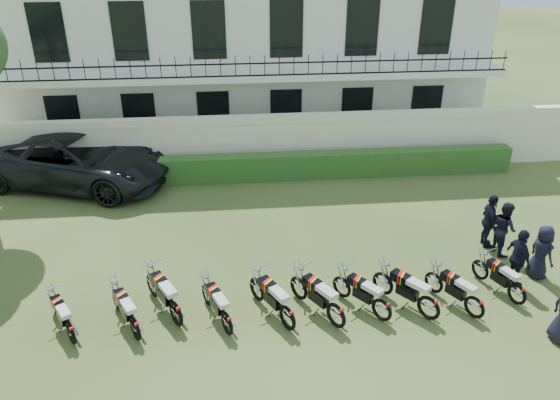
{
  "coord_description": "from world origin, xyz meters",
  "views": [
    {
      "loc": [
        -0.81,
        -11.75,
        8.93
      ],
      "look_at": [
        0.57,
        2.79,
        1.36
      ],
      "focal_mm": 35.0,
      "sensor_mm": 36.0,
      "label": 1
    }
  ],
  "objects": [
    {
      "name": "officer_3",
      "position": [
        7.52,
        0.12,
        0.8
      ],
      "size": [
        0.66,
        0.87,
        1.59
      ],
      "primitive_type": "imported",
      "rotation": [
        0.0,
        0.0,
        1.79
      ],
      "color": "black",
      "rests_on": "ground"
    },
    {
      "name": "motorcycle_4",
      "position": [
        0.34,
        -1.45,
        0.51
      ],
      "size": [
        1.07,
        1.83,
        1.11
      ],
      "rotation": [
        0.0,
        0.0,
        0.5
      ],
      "color": "black",
      "rests_on": "ground"
    },
    {
      "name": "motorcycle_0",
      "position": [
        -4.75,
        -1.45,
        0.45
      ],
      "size": [
        1.0,
        1.56,
        0.97
      ],
      "rotation": [
        0.0,
        0.0,
        0.55
      ],
      "color": "black",
      "rests_on": "ground"
    },
    {
      "name": "hedge",
      "position": [
        1.0,
        7.2,
        0.5
      ],
      "size": [
        18.0,
        0.6,
        1.0
      ],
      "primitive_type": "cube",
      "color": "#234217",
      "rests_on": "ground"
    },
    {
      "name": "motorcycle_6",
      "position": [
        2.7,
        -1.34,
        0.48
      ],
      "size": [
        1.24,
        1.56,
        1.04
      ],
      "rotation": [
        0.0,
        0.0,
        0.66
      ],
      "color": "black",
      "rests_on": "ground"
    },
    {
      "name": "motorcycle_5",
      "position": [
        1.53,
        -1.48,
        0.52
      ],
      "size": [
        1.2,
        1.79,
        1.12
      ],
      "rotation": [
        0.0,
        0.0,
        0.57
      ],
      "color": "black",
      "rests_on": "ground"
    },
    {
      "name": "perimeter_wall",
      "position": [
        0.0,
        8.0,
        1.17
      ],
      "size": [
        30.0,
        0.35,
        2.3
      ],
      "color": "#EFE5C9",
      "rests_on": "ground"
    },
    {
      "name": "officer_5",
      "position": [
        6.77,
        1.79,
        0.86
      ],
      "size": [
        0.56,
        1.06,
        1.72
      ],
      "primitive_type": "imported",
      "rotation": [
        0.0,
        0.0,
        1.42
      ],
      "color": "black",
      "rests_on": "ground"
    },
    {
      "name": "building",
      "position": [
        0.0,
        13.96,
        3.71
      ],
      "size": [
        20.4,
        9.6,
        7.4
      ],
      "color": "silver",
      "rests_on": "ground"
    },
    {
      "name": "motorcycle_8",
      "position": [
        5.02,
        -1.45,
        0.47
      ],
      "size": [
        1.03,
        1.67,
        1.02
      ],
      "rotation": [
        0.0,
        0.0,
        0.53
      ],
      "color": "black",
      "rests_on": "ground"
    },
    {
      "name": "officer_2",
      "position": [
        6.69,
        -0.21,
        0.85
      ],
      "size": [
        0.5,
        1.03,
        1.71
      ],
      "primitive_type": "imported",
      "rotation": [
        0.0,
        0.0,
        1.66
      ],
      "color": "black",
      "rests_on": "ground"
    },
    {
      "name": "motorcycle_7",
      "position": [
        3.86,
        -1.4,
        0.52
      ],
      "size": [
        1.34,
        1.68,
        1.12
      ],
      "rotation": [
        0.0,
        0.0,
        0.66
      ],
      "color": "black",
      "rests_on": "ground"
    },
    {
      "name": "motorcycle_3",
      "position": [
        -1.11,
        -1.47,
        0.47
      ],
      "size": [
        0.88,
        1.76,
        1.02
      ],
      "rotation": [
        0.0,
        0.0,
        0.4
      ],
      "color": "black",
      "rests_on": "ground"
    },
    {
      "name": "motorcycle_2",
      "position": [
        -2.34,
        -1.04,
        0.52
      ],
      "size": [
        1.11,
        1.86,
        1.13
      ],
      "rotation": [
        0.0,
        0.0,
        0.52
      ],
      "color": "black",
      "rests_on": "ground"
    },
    {
      "name": "motorcycle_1",
      "position": [
        -3.26,
        -1.46,
        0.47
      ],
      "size": [
        0.98,
        1.69,
        1.02
      ],
      "rotation": [
        0.0,
        0.0,
        0.49
      ],
      "color": "black",
      "rests_on": "ground"
    },
    {
      "name": "motorcycle_9",
      "position": [
        6.34,
        -1.03,
        0.46
      ],
      "size": [
        0.85,
        1.72,
        1.0
      ],
      "rotation": [
        0.0,
        0.0,
        0.4
      ],
      "color": "black",
      "rests_on": "ground"
    },
    {
      "name": "suv",
      "position": [
        -6.57,
        7.45,
        0.96
      ],
      "size": [
        7.58,
        5.19,
        1.93
      ],
      "primitive_type": "imported",
      "rotation": [
        0.0,
        0.0,
        1.26
      ],
      "color": "black",
      "rests_on": "ground"
    },
    {
      "name": "officer_4",
      "position": [
        7.06,
        1.42,
        0.83
      ],
      "size": [
        0.69,
        0.85,
        1.65
      ],
      "primitive_type": "imported",
      "rotation": [
        0.0,
        0.0,
        1.65
      ],
      "color": "black",
      "rests_on": "ground"
    },
    {
      "name": "ground",
      "position": [
        0.0,
        0.0,
        0.0
      ],
      "size": [
        100.0,
        100.0,
        0.0
      ],
      "primitive_type": "plane",
      "color": "#2D451B",
      "rests_on": "ground"
    }
  ]
}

